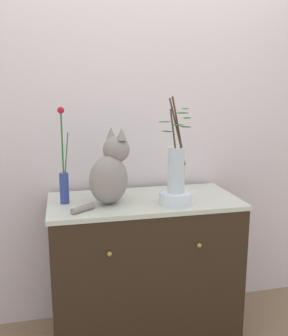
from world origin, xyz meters
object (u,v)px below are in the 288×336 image
cat_sitting (110,172)px  bowl_porcelain (176,198)px  vase_glass_clear (176,166)px  vase_slim_green (64,179)px  sideboard (144,269)px

cat_sitting → bowl_porcelain: (0.34, -0.09, -0.14)m
bowl_porcelain → vase_glass_clear: bearing=-102.5°
cat_sitting → vase_slim_green: vase_slim_green is taller
cat_sitting → vase_slim_green: 0.25m
cat_sitting → vase_glass_clear: vase_glass_clear is taller
bowl_porcelain → sideboard: bearing=140.2°
bowl_porcelain → vase_glass_clear: 0.17m
cat_sitting → vase_glass_clear: 0.36m
cat_sitting → vase_glass_clear: (0.34, -0.09, 0.04)m
sideboard → cat_sitting: size_ratio=2.61×
vase_slim_green → cat_sitting: bearing=-11.2°
bowl_porcelain → vase_glass_clear: vase_glass_clear is taller
sideboard → vase_glass_clear: bearing=-40.6°
cat_sitting → bowl_porcelain: size_ratio=2.29×
cat_sitting → vase_slim_green: size_ratio=0.79×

